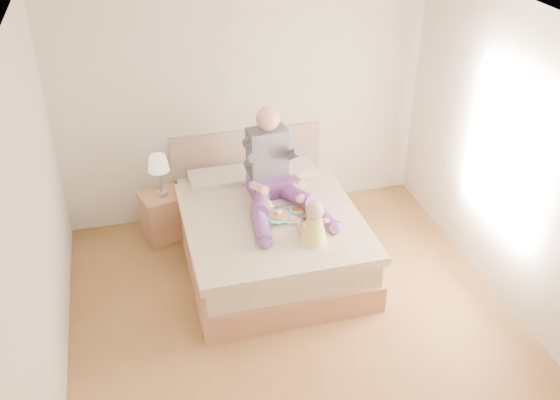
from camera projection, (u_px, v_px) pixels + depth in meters
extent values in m
cube|color=brown|center=(297.00, 324.00, 5.66)|extent=(4.00, 4.20, 0.01)
cube|color=silver|center=(302.00, 28.00, 4.25)|extent=(4.00, 4.20, 0.02)
cube|color=silver|center=(244.00, 100.00, 6.69)|extent=(4.00, 0.02, 2.70)
cube|color=silver|center=(35.00, 234.00, 4.52)|extent=(0.02, 4.20, 2.70)
cube|color=silver|center=(521.00, 167.00, 5.39)|extent=(0.02, 4.20, 2.70)
cube|color=white|center=(507.00, 152.00, 5.53)|extent=(0.02, 1.30, 1.60)
cube|color=beige|center=(507.00, 152.00, 5.53)|extent=(0.01, 1.18, 1.48)
cube|color=#916143|center=(270.00, 249.00, 6.42)|extent=(1.68, 2.13, 0.28)
cube|color=beige|center=(269.00, 228.00, 6.29)|extent=(1.60, 2.05, 0.24)
cube|color=beige|center=(273.00, 222.00, 6.08)|extent=(1.70, 1.80, 0.09)
cube|color=beige|center=(218.00, 181.00, 6.72)|extent=(0.62, 0.40, 0.14)
cube|color=beige|center=(286.00, 172.00, 6.88)|extent=(0.62, 0.40, 0.14)
cube|color=gray|center=(246.00, 170.00, 7.12)|extent=(1.70, 0.08, 1.00)
cube|color=#916143|center=(164.00, 216.00, 6.72)|extent=(0.51, 0.48, 0.53)
cylinder|color=#BABBC1|center=(162.00, 193.00, 6.57)|extent=(0.12, 0.12, 0.04)
cylinder|color=#BABBC1|center=(160.00, 181.00, 6.49)|extent=(0.02, 0.02, 0.26)
cone|color=#F2EBBD|center=(158.00, 163.00, 6.38)|extent=(0.23, 0.23, 0.16)
cube|color=#68378A|center=(270.00, 184.00, 6.42)|extent=(0.43, 0.35, 0.19)
cube|color=#3C3C44|center=(267.00, 153.00, 6.29)|extent=(0.41, 0.27, 0.52)
sphere|color=#E7A490|center=(268.00, 118.00, 6.07)|extent=(0.24, 0.24, 0.24)
cylinder|color=#68378A|center=(261.00, 201.00, 6.17)|extent=(0.31, 0.58, 0.24)
cylinder|color=#68378A|center=(261.00, 226.00, 5.81)|extent=(0.18, 0.51, 0.13)
sphere|color=#68378A|center=(265.00, 242.00, 5.61)|extent=(0.12, 0.12, 0.12)
cylinder|color=#3C3C44|center=(251.00, 161.00, 6.10)|extent=(0.11, 0.32, 0.27)
cylinder|color=#E7A490|center=(259.00, 188.00, 6.04)|extent=(0.14, 0.34, 0.18)
sphere|color=#E7A490|center=(267.00, 205.00, 5.97)|extent=(0.10, 0.10, 0.10)
cylinder|color=#68378A|center=(294.00, 195.00, 6.26)|extent=(0.38, 0.58, 0.24)
cylinder|color=#68378A|center=(322.00, 215.00, 5.98)|extent=(0.25, 0.52, 0.13)
sphere|color=#68378A|center=(336.00, 228.00, 5.80)|extent=(0.12, 0.12, 0.12)
cylinder|color=#3C3C44|center=(293.00, 154.00, 6.22)|extent=(0.15, 0.33, 0.27)
cylinder|color=#E7A490|center=(298.00, 181.00, 6.15)|extent=(0.09, 0.34, 0.18)
sphere|color=#E7A490|center=(301.00, 199.00, 6.07)|extent=(0.10, 0.10, 0.10)
cube|color=#BABBC1|center=(288.00, 217.00, 6.07)|extent=(0.46, 0.37, 0.01)
cylinder|color=#40B8B2|center=(278.00, 216.00, 6.04)|extent=(0.26, 0.26, 0.01)
cylinder|color=#CB8443|center=(278.00, 215.00, 6.03)|extent=(0.17, 0.17, 0.02)
cylinder|color=white|center=(270.00, 208.00, 6.11)|extent=(0.08, 0.08, 0.09)
torus|color=white|center=(274.00, 207.00, 6.12)|extent=(0.02, 0.06, 0.06)
cylinder|color=brown|center=(269.00, 204.00, 6.09)|extent=(0.07, 0.07, 0.01)
cylinder|color=white|center=(297.00, 210.00, 6.15)|extent=(0.15, 0.15, 0.01)
cube|color=#CB8443|center=(297.00, 209.00, 6.14)|extent=(0.09, 0.08, 0.02)
cylinder|color=white|center=(293.00, 221.00, 5.98)|extent=(0.15, 0.15, 0.01)
ellipsoid|color=#AF1214|center=(295.00, 220.00, 5.97)|extent=(0.04, 0.03, 0.01)
cylinder|color=white|center=(303.00, 205.00, 6.12)|extent=(0.07, 0.07, 0.12)
cylinder|color=#C76320|center=(303.00, 205.00, 6.13)|extent=(0.06, 0.06, 0.11)
cylinder|color=white|center=(306.00, 217.00, 6.01)|extent=(0.07, 0.07, 0.04)
cylinder|color=#4E280B|center=(306.00, 217.00, 6.01)|extent=(0.06, 0.06, 0.03)
cone|color=#EEE74B|center=(314.00, 229.00, 5.66)|extent=(0.25, 0.25, 0.27)
sphere|color=#E7A490|center=(315.00, 211.00, 5.55)|extent=(0.16, 0.16, 0.16)
cylinder|color=#E7A490|center=(303.00, 231.00, 5.78)|extent=(0.06, 0.19, 0.06)
sphere|color=#E7A490|center=(299.00, 226.00, 5.85)|extent=(0.05, 0.05, 0.05)
cylinder|color=#E7A490|center=(304.00, 226.00, 5.60)|extent=(0.06, 0.14, 0.11)
cylinder|color=#E7A490|center=(312.00, 229.00, 5.81)|extent=(0.11, 0.20, 0.06)
sphere|color=#E7A490|center=(308.00, 224.00, 5.89)|extent=(0.05, 0.05, 0.05)
cylinder|color=#E7A490|center=(323.00, 221.00, 5.67)|extent=(0.10, 0.14, 0.11)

